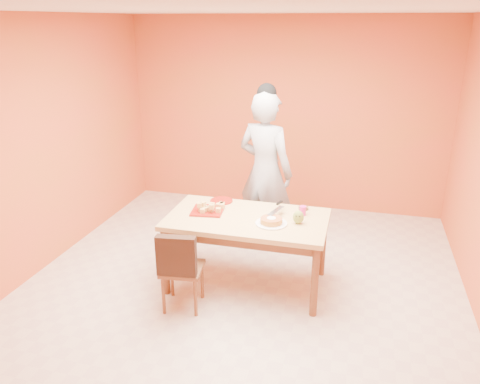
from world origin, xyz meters
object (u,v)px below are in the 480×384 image
(egg_ornament, at_px, (298,217))
(checker_tin, at_px, (303,208))
(person, at_px, (265,172))
(magenta_glass, at_px, (303,211))
(pastry_platter, at_px, (208,211))
(sponge_cake, at_px, (271,221))
(dining_chair, at_px, (182,267))
(dining_table, at_px, (247,226))
(red_dinner_plate, at_px, (221,201))

(egg_ornament, xyz_separation_m, checker_tin, (0.00, 0.37, -0.05))
(person, bearing_deg, magenta_glass, 145.22)
(pastry_platter, relative_size, sponge_cake, 1.48)
(dining_chair, bearing_deg, magenta_glass, 29.41)
(person, height_order, egg_ornament, person)
(magenta_glass, bearing_deg, sponge_cake, -130.94)
(dining_table, distance_m, checker_tin, 0.63)
(sponge_cake, bearing_deg, dining_table, 158.84)
(pastry_platter, bearing_deg, egg_ornament, -3.86)
(person, relative_size, magenta_glass, 20.20)
(egg_ornament, bearing_deg, checker_tin, 110.70)
(dining_chair, bearing_deg, dining_table, 41.57)
(person, xyz_separation_m, checker_tin, (0.53, -0.58, -0.17))
(dining_table, xyz_separation_m, egg_ornament, (0.52, -0.02, 0.16))
(dining_chair, xyz_separation_m, person, (0.48, 1.50, 0.52))
(pastry_platter, relative_size, egg_ornament, 2.37)
(sponge_cake, bearing_deg, dining_chair, -148.38)
(egg_ornament, height_order, checker_tin, egg_ornament)
(person, height_order, pastry_platter, person)
(egg_ornament, bearing_deg, magenta_glass, 107.55)
(red_dinner_plate, xyz_separation_m, egg_ornament, (0.89, -0.37, 0.06))
(dining_table, bearing_deg, sponge_cake, -21.16)
(dining_chair, relative_size, checker_tin, 8.18)
(person, relative_size, pastry_platter, 5.96)
(dining_chair, bearing_deg, egg_ornament, 20.85)
(dining_table, xyz_separation_m, magenta_glass, (0.53, 0.20, 0.14))
(dining_table, relative_size, egg_ornament, 11.94)
(checker_tin, bearing_deg, dining_chair, -137.68)
(dining_chair, xyz_separation_m, egg_ornament, (1.01, 0.55, 0.40))
(dining_chair, relative_size, magenta_glass, 8.85)
(sponge_cake, bearing_deg, checker_tin, 60.97)
(egg_ornament, xyz_separation_m, magenta_glass, (0.01, 0.22, -0.02))
(magenta_glass, relative_size, checker_tin, 0.92)
(pastry_platter, bearing_deg, magenta_glass, 9.48)
(dining_chair, relative_size, sponge_cake, 3.88)
(egg_ornament, height_order, magenta_glass, egg_ornament)
(magenta_glass, bearing_deg, dining_chair, -142.99)
(red_dinner_plate, xyz_separation_m, magenta_glass, (0.91, -0.15, 0.04))
(pastry_platter, height_order, checker_tin, checker_tin)
(dining_chair, bearing_deg, pastry_platter, 76.52)
(dining_table, distance_m, pastry_platter, 0.44)
(dining_chair, distance_m, checker_tin, 1.41)
(dining_chair, bearing_deg, checker_tin, 34.72)
(dining_table, relative_size, sponge_cake, 7.50)
(dining_table, bearing_deg, magenta_glass, 20.70)
(person, bearing_deg, red_dinner_plate, 76.89)
(pastry_platter, relative_size, red_dinner_plate, 1.29)
(sponge_cake, distance_m, egg_ornament, 0.26)
(pastry_platter, relative_size, checker_tin, 3.13)
(person, bearing_deg, checker_tin, 151.03)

